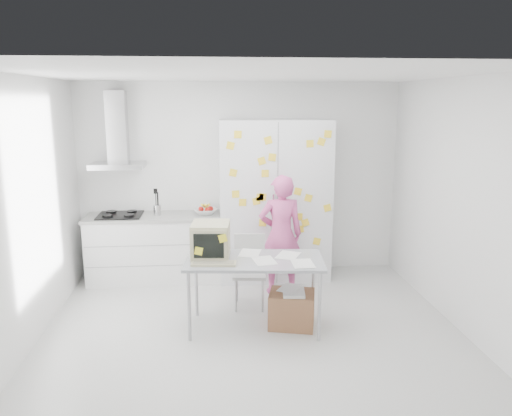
{
  "coord_description": "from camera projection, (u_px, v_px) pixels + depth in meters",
  "views": [
    {
      "loc": [
        -0.42,
        -5.0,
        2.46
      ],
      "look_at": [
        0.1,
        0.69,
        1.21
      ],
      "focal_mm": 35.0,
      "sensor_mm": 36.0,
      "label": 1
    }
  ],
  "objects": [
    {
      "name": "walls",
      "position": [
        247.0,
        196.0,
        5.84
      ],
      "size": [
        4.52,
        4.01,
        2.7
      ],
      "color": "white",
      "rests_on": "ground"
    },
    {
      "name": "ceiling",
      "position": [
        252.0,
        74.0,
        4.85
      ],
      "size": [
        4.5,
        4.0,
        0.02
      ],
      "primitive_type": "cube",
      "color": "white",
      "rests_on": "walls"
    },
    {
      "name": "chair",
      "position": [
        250.0,
        266.0,
        6.02
      ],
      "size": [
        0.43,
        0.43,
        0.86
      ],
      "rotation": [
        0.0,
        0.0,
        -0.09
      ],
      "color": "#AFAFAD",
      "rests_on": "ground"
    },
    {
      "name": "counter_run",
      "position": [
        155.0,
        247.0,
        6.88
      ],
      "size": [
        1.84,
        0.63,
        1.28
      ],
      "color": "white",
      "rests_on": "ground"
    },
    {
      "name": "range_hood",
      "position": [
        117.0,
        138.0,
        6.65
      ],
      "size": [
        0.7,
        0.48,
        1.01
      ],
      "color": "silver",
      "rests_on": "walls"
    },
    {
      "name": "person",
      "position": [
        281.0,
        235.0,
        6.35
      ],
      "size": [
        0.57,
        0.38,
        1.55
      ],
      "primitive_type": "imported",
      "rotation": [
        0.0,
        0.0,
        3.17
      ],
      "color": "#D25295",
      "rests_on": "ground"
    },
    {
      "name": "tall_cabinet",
      "position": [
        274.0,
        200.0,
        6.86
      ],
      "size": [
        1.5,
        0.68,
        2.2
      ],
      "color": "silver",
      "rests_on": "ground"
    },
    {
      "name": "floor",
      "position": [
        252.0,
        331.0,
        5.43
      ],
      "size": [
        4.5,
        4.0,
        0.02
      ],
      "primitive_type": "cube",
      "color": "silver",
      "rests_on": "ground"
    },
    {
      "name": "cardboard_box",
      "position": [
        292.0,
        309.0,
        5.5
      ],
      "size": [
        0.57,
        0.49,
        0.43
      ],
      "rotation": [
        0.0,
        0.0,
        -0.24
      ],
      "color": "#946340",
      "rests_on": "ground"
    },
    {
      "name": "desk",
      "position": [
        227.0,
        249.0,
        5.35
      ],
      "size": [
        1.53,
        0.87,
        1.17
      ],
      "rotation": [
        0.0,
        0.0,
        -0.1
      ],
      "color": "#92969C",
      "rests_on": "ground"
    }
  ]
}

